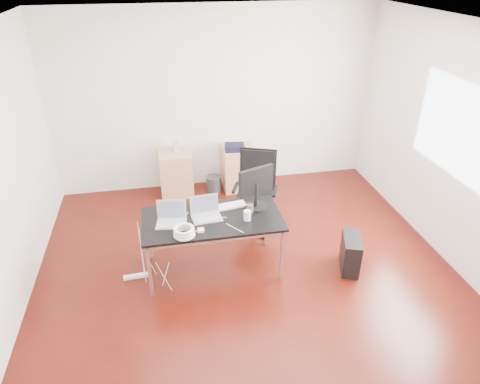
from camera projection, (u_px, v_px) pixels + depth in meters
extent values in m
plane|color=#370B06|center=(249.00, 276.00, 5.13)|extent=(5.00, 5.00, 0.00)
plane|color=silver|center=(252.00, 29.00, 3.77)|extent=(5.00, 5.00, 0.00)
plane|color=silver|center=(216.00, 101.00, 6.60)|extent=(5.00, 0.00, 5.00)
plane|color=silver|center=(349.00, 372.00, 2.31)|extent=(5.00, 0.00, 5.00)
plane|color=silver|center=(464.00, 152.00, 4.87)|extent=(0.00, 5.00, 5.00)
plane|color=white|center=(456.00, 130.00, 4.95)|extent=(0.00, 1.50, 1.50)
cube|color=black|center=(212.00, 219.00, 4.91)|extent=(1.60, 0.80, 0.03)
cube|color=silver|center=(149.00, 272.00, 4.66)|extent=(0.04, 0.04, 0.70)
cube|color=silver|center=(149.00, 235.00, 5.26)|extent=(0.04, 0.04, 0.70)
cube|color=silver|center=(282.00, 255.00, 4.91)|extent=(0.04, 0.04, 0.70)
cube|color=silver|center=(267.00, 223.00, 5.51)|extent=(0.04, 0.04, 0.70)
cylinder|color=black|center=(254.00, 214.00, 5.92)|extent=(0.06, 0.06, 0.47)
cube|color=black|center=(255.00, 197.00, 5.79)|extent=(0.62, 0.60, 0.06)
cube|color=black|center=(258.00, 170.00, 5.83)|extent=(0.46, 0.26, 0.55)
cube|color=tan|center=(176.00, 173.00, 6.76)|extent=(0.50, 0.50, 0.70)
cube|color=tan|center=(238.00, 168.00, 6.93)|extent=(0.50, 0.50, 0.70)
cube|color=black|center=(350.00, 253.00, 5.16)|extent=(0.33, 0.49, 0.44)
cylinder|color=black|center=(214.00, 184.00, 6.88)|extent=(0.25, 0.25, 0.28)
cube|color=white|center=(136.00, 276.00, 5.10)|extent=(0.30, 0.08, 0.04)
cube|color=silver|center=(171.00, 224.00, 4.78)|extent=(0.36, 0.28, 0.01)
cube|color=silver|center=(172.00, 210.00, 4.82)|extent=(0.33, 0.10, 0.22)
cube|color=#475166|center=(172.00, 210.00, 4.82)|extent=(0.29, 0.08, 0.18)
cube|color=silver|center=(207.00, 218.00, 4.88)|extent=(0.35, 0.26, 0.01)
cube|color=silver|center=(204.00, 205.00, 4.92)|extent=(0.33, 0.08, 0.22)
cube|color=#475166|center=(204.00, 205.00, 4.92)|extent=(0.29, 0.06, 0.18)
cylinder|color=black|center=(256.00, 206.00, 5.11)|extent=(0.26, 0.26, 0.02)
cylinder|color=black|center=(256.00, 195.00, 5.03)|extent=(0.05, 0.05, 0.30)
cube|color=black|center=(256.00, 181.00, 4.96)|extent=(0.44, 0.21, 0.34)
cube|color=#475166|center=(255.00, 180.00, 4.99)|extent=(0.37, 0.14, 0.29)
cube|color=white|center=(228.00, 206.00, 5.11)|extent=(0.46, 0.21, 0.02)
cylinder|color=white|center=(247.00, 215.00, 4.84)|extent=(0.09, 0.09, 0.12)
cylinder|color=brown|center=(250.00, 209.00, 4.99)|extent=(0.09, 0.09, 0.10)
torus|color=white|center=(184.00, 234.00, 4.58)|extent=(0.24, 0.24, 0.04)
torus|color=white|center=(184.00, 232.00, 4.56)|extent=(0.23, 0.23, 0.04)
torus|color=white|center=(184.00, 229.00, 4.55)|extent=(0.22, 0.22, 0.04)
cube|color=white|center=(201.00, 230.00, 4.66)|extent=(0.08, 0.08, 0.03)
cube|color=#9E9E9E|center=(176.00, 146.00, 6.59)|extent=(0.10, 0.09, 0.18)
cube|color=black|center=(235.00, 147.00, 6.66)|extent=(0.33, 0.28, 0.09)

